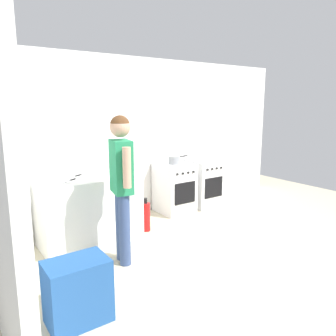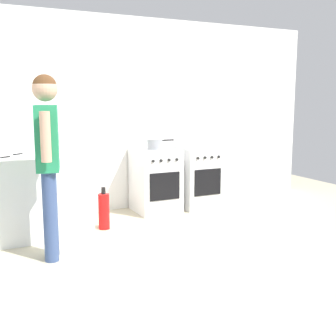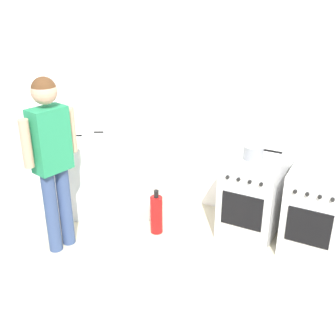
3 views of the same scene
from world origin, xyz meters
TOP-DOWN VIEW (x-y plane):
  - ground_plane at (0.00, 0.00)m, footprint 8.00×8.00m
  - back_wall at (0.00, 1.95)m, footprint 6.00×0.10m
  - counter_unit at (-1.35, 1.20)m, footprint 1.30×0.70m
  - oven_left at (0.35, 1.58)m, footprint 0.56×0.62m
  - oven_right at (0.99, 1.58)m, footprint 0.54×0.62m
  - pot at (0.34, 1.56)m, footprint 0.38×0.20m
  - knife_bread at (-1.65, 1.11)m, footprint 0.32×0.21m
  - knife_chef at (-1.34, 1.41)m, footprint 0.29×0.17m
  - person at (-1.24, 0.42)m, footprint 0.27×0.56m
  - fire_extinguisher at (-0.52, 1.10)m, footprint 0.13×0.13m
  - larder_cabinet at (-2.30, 1.68)m, footprint 0.48×0.44m

SIDE VIEW (x-z plane):
  - ground_plane at x=0.00m, z-range 0.00..0.00m
  - fire_extinguisher at x=-0.52m, z-range -0.03..0.47m
  - oven_right at x=0.99m, z-range 0.00..0.85m
  - oven_left at x=0.35m, z-range 0.00..0.85m
  - counter_unit at x=-1.35m, z-range 0.00..0.90m
  - knife_bread at x=-1.65m, z-range 0.90..0.91m
  - knife_chef at x=-1.34m, z-range 0.90..0.91m
  - pot at x=0.34m, z-range 0.85..0.99m
  - larder_cabinet at x=-2.30m, z-range 0.00..2.00m
  - person at x=-1.24m, z-range 0.19..1.92m
  - back_wall at x=0.00m, z-range 0.00..2.60m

